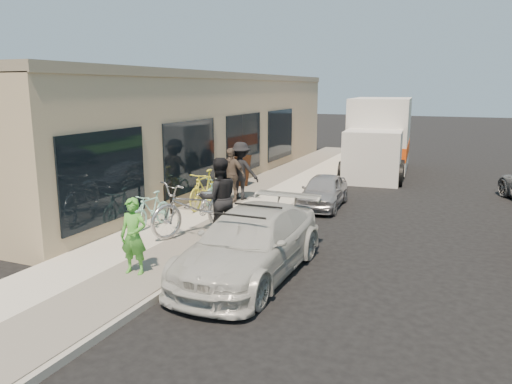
% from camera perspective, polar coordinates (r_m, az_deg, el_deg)
% --- Properties ---
extents(ground, '(120.00, 120.00, 0.00)m').
position_cam_1_polar(ground, '(10.95, -2.06, -7.84)').
color(ground, black).
rests_on(ground, ground).
extents(sidewalk, '(3.00, 34.00, 0.15)m').
position_cam_1_polar(sidewalk, '(14.34, -4.22, -2.76)').
color(sidewalk, '#BBB5A8').
rests_on(sidewalk, ground).
extents(curb, '(0.12, 34.00, 0.13)m').
position_cam_1_polar(curb, '(13.73, 1.55, -3.45)').
color(curb, '#99968C').
rests_on(curb, ground).
extents(storefront, '(3.60, 20.00, 4.22)m').
position_cam_1_polar(storefront, '(19.87, -6.06, 7.29)').
color(storefront, tan).
rests_on(storefront, ground).
extents(bike_rack, '(0.26, 0.66, 0.97)m').
position_cam_1_polar(bike_rack, '(14.01, -10.04, -0.49)').
color(bike_rack, black).
rests_on(bike_rack, sidewalk).
extents(sandwich_board, '(0.86, 0.86, 1.11)m').
position_cam_1_polar(sandwich_board, '(18.24, -2.06, 2.49)').
color(sandwich_board, black).
rests_on(sandwich_board, sidewalk).
extents(sedan_white, '(1.90, 4.56, 1.36)m').
position_cam_1_polar(sedan_white, '(9.93, -0.62, -5.90)').
color(sedan_white, beige).
rests_on(sedan_white, ground).
extents(sedan_silver, '(1.38, 3.07, 1.02)m').
position_cam_1_polar(sedan_silver, '(15.73, 7.70, 0.11)').
color(sedan_silver, '#9A9A9F').
rests_on(sedan_silver, ground).
extents(moving_truck, '(2.97, 6.73, 3.22)m').
position_cam_1_polar(moving_truck, '(22.70, 13.85, 5.82)').
color(moving_truck, silver).
rests_on(moving_truck, ground).
extents(tandem_bike, '(1.78, 2.70, 1.34)m').
position_cam_1_polar(tandem_bike, '(12.37, -6.98, -1.64)').
color(tandem_bike, silver).
rests_on(tandem_bike, sidewalk).
extents(woman_rider, '(0.58, 0.42, 1.49)m').
position_cam_1_polar(woman_rider, '(9.88, -13.81, -4.92)').
color(woman_rider, green).
rests_on(woman_rider, sidewalk).
extents(man_standing, '(1.20, 1.17, 1.94)m').
position_cam_1_polar(man_standing, '(11.82, -4.26, -0.72)').
color(man_standing, black).
rests_on(man_standing, sidewalk).
extents(cruiser_bike_a, '(0.55, 1.55, 0.91)m').
position_cam_1_polar(cruiser_bike_a, '(13.09, -11.88, -2.02)').
color(cruiser_bike_a, '#9CE9D4').
rests_on(cruiser_bike_a, sidewalk).
extents(cruiser_bike_b, '(0.68, 1.69, 0.87)m').
position_cam_1_polar(cruiser_bike_b, '(15.54, -4.41, 0.32)').
color(cruiser_bike_b, '#9CE9D4').
rests_on(cruiser_bike_b, sidewalk).
extents(cruiser_bike_c, '(0.56, 1.88, 1.12)m').
position_cam_1_polar(cruiser_bike_c, '(14.95, -5.87, 0.31)').
color(cruiser_bike_c, yellow).
rests_on(cruiser_bike_c, sidewalk).
extents(bystander_a, '(1.20, 0.69, 1.85)m').
position_cam_1_polar(bystander_a, '(15.98, -1.77, 2.44)').
color(bystander_a, black).
rests_on(bystander_a, sidewalk).
extents(bystander_b, '(1.02, 0.47, 1.70)m').
position_cam_1_polar(bystander_b, '(15.68, -2.93, 1.97)').
color(bystander_b, brown).
rests_on(bystander_b, sidewalk).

